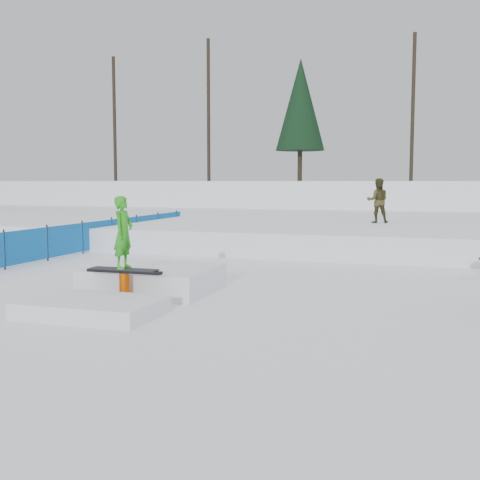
% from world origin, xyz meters
% --- Properties ---
extents(ground, '(120.00, 120.00, 0.00)m').
position_xyz_m(ground, '(0.00, 0.00, 0.00)').
color(ground, white).
extents(snow_berm, '(60.00, 14.00, 2.40)m').
position_xyz_m(snow_berm, '(0.00, 30.00, 1.20)').
color(snow_berm, white).
rests_on(snow_berm, ground).
extents(snow_midrise, '(50.00, 18.00, 0.80)m').
position_xyz_m(snow_midrise, '(0.00, 16.00, 0.40)').
color(snow_midrise, white).
rests_on(snow_midrise, ground).
extents(safety_fence, '(0.05, 16.00, 1.10)m').
position_xyz_m(safety_fence, '(-6.50, 6.60, 0.55)').
color(safety_fence, '#0B59AB').
rests_on(safety_fence, ground).
extents(treeline, '(40.24, 4.22, 10.50)m').
position_xyz_m(treeline, '(6.18, 28.28, 7.45)').
color(treeline, black).
rests_on(treeline, snow_berm).
extents(walker_olive, '(0.93, 0.78, 1.70)m').
position_xyz_m(walker_olive, '(2.49, 12.94, 1.65)').
color(walker_olive, '#383518').
rests_on(walker_olive, snow_midrise).
extents(jib_rail_feature, '(2.60, 4.40, 2.11)m').
position_xyz_m(jib_rail_feature, '(-1.19, 0.39, 0.30)').
color(jib_rail_feature, white).
rests_on(jib_rail_feature, ground).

